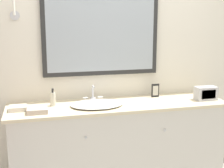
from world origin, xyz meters
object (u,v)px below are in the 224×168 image
object	(u,v)px
appliance_box	(206,93)
picture_frame	(155,90)
sink_basin	(97,104)
soap_bottle	(53,99)

from	to	relation	value
appliance_box	picture_frame	world-z (taller)	picture_frame
appliance_box	picture_frame	size ratio (longest dim) A/B	1.53
sink_basin	appliance_box	bearing A→B (deg)	-2.75
picture_frame	appliance_box	bearing A→B (deg)	-26.67
sink_basin	appliance_box	size ratio (longest dim) A/B	2.33
soap_bottle	appliance_box	world-z (taller)	soap_bottle
sink_basin	picture_frame	size ratio (longest dim) A/B	3.56
sink_basin	appliance_box	distance (m)	1.14
soap_bottle	appliance_box	bearing A→B (deg)	-5.64
picture_frame	sink_basin	bearing A→B (deg)	-165.17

